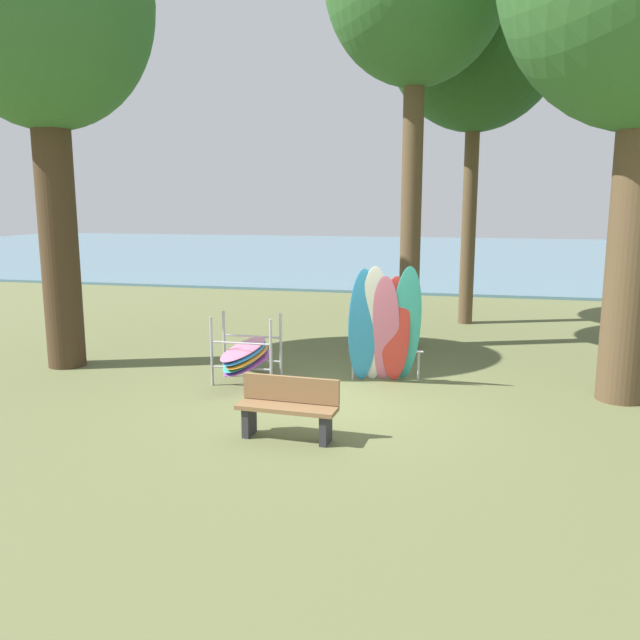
{
  "coord_description": "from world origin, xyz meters",
  "views": [
    {
      "loc": [
        2.05,
        -10.09,
        3.24
      ],
      "look_at": [
        -0.63,
        1.29,
        1.1
      ],
      "focal_mm": 36.36,
      "sensor_mm": 36.0,
      "label": 1
    }
  ],
  "objects_px": {
    "board_storage_rack": "(247,355)",
    "park_bench": "(288,406)",
    "tree_mid_behind": "(477,22)",
    "tree_foreground_left": "(42,8)",
    "leaning_board_pile": "(384,327)"
  },
  "relations": [
    {
      "from": "board_storage_rack",
      "to": "park_bench",
      "type": "height_order",
      "value": "board_storage_rack"
    },
    {
      "from": "tree_mid_behind",
      "to": "park_bench",
      "type": "xyz_separation_m",
      "value": [
        -2.27,
        -9.43,
        -7.2
      ]
    },
    {
      "from": "board_storage_rack",
      "to": "tree_mid_behind",
      "type": "bearing_deg",
      "value": 61.43
    },
    {
      "from": "board_storage_rack",
      "to": "park_bench",
      "type": "distance_m",
      "value": 2.92
    },
    {
      "from": "leaning_board_pile",
      "to": "tree_foreground_left",
      "type": "bearing_deg",
      "value": -179.04
    },
    {
      "from": "tree_foreground_left",
      "to": "park_bench",
      "type": "bearing_deg",
      "value": -27.86
    },
    {
      "from": "tree_foreground_left",
      "to": "leaning_board_pile",
      "type": "relative_size",
      "value": 4.22
    },
    {
      "from": "park_bench",
      "to": "tree_mid_behind",
      "type": "bearing_deg",
      "value": 76.44
    },
    {
      "from": "leaning_board_pile",
      "to": "board_storage_rack",
      "type": "xyz_separation_m",
      "value": [
        -2.43,
        -0.47,
        -0.52
      ]
    },
    {
      "from": "tree_mid_behind",
      "to": "tree_foreground_left",
      "type": "bearing_deg",
      "value": -139.59
    },
    {
      "from": "park_bench",
      "to": "leaning_board_pile",
      "type": "bearing_deg",
      "value": 72.64
    },
    {
      "from": "tree_foreground_left",
      "to": "leaning_board_pile",
      "type": "xyz_separation_m",
      "value": [
        6.36,
        0.11,
        -5.68
      ]
    },
    {
      "from": "tree_foreground_left",
      "to": "park_bench",
      "type": "xyz_separation_m",
      "value": [
        5.43,
        -2.87,
        -6.27
      ]
    },
    {
      "from": "tree_mid_behind",
      "to": "leaning_board_pile",
      "type": "xyz_separation_m",
      "value": [
        -1.34,
        -6.45,
        -6.61
      ]
    },
    {
      "from": "tree_foreground_left",
      "to": "tree_mid_behind",
      "type": "height_order",
      "value": "tree_mid_behind"
    }
  ]
}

